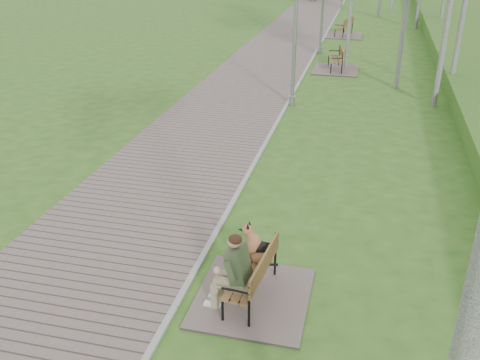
{
  "coord_description": "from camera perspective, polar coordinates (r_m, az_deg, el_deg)",
  "views": [
    {
      "loc": [
        2.5,
        -12.01,
        5.21
      ],
      "look_at": [
        0.4,
        -3.54,
        1.05
      ],
      "focal_mm": 40.0,
      "sensor_mm": 36.0,
      "label": 1
    }
  ],
  "objects": [
    {
      "name": "bench_third",
      "position": [
        29.3,
        11.0,
        15.25
      ],
      "size": [
        1.84,
        2.05,
        1.13
      ],
      "color": "#71625B",
      "rests_on": "ground"
    },
    {
      "name": "bench_main",
      "position": [
        8.19,
        0.71,
        -10.28
      ],
      "size": [
        1.71,
        1.9,
        1.49
      ],
      "color": "#71625B",
      "rests_on": "ground"
    },
    {
      "name": "ground",
      "position": [
        13.33,
        1.98,
        2.49
      ],
      "size": [
        120.0,
        120.0,
        0.0
      ],
      "primitive_type": "plane",
      "color": "#305D1B",
      "rests_on": "ground"
    },
    {
      "name": "lamp_post_near",
      "position": [
        16.82,
        5.92,
        15.9
      ],
      "size": [
        0.2,
        0.2,
        5.22
      ],
      "color": "gray",
      "rests_on": "ground"
    },
    {
      "name": "walkway",
      "position": [
        34.17,
        6.88,
        16.61
      ],
      "size": [
        3.5,
        67.0,
        0.04
      ],
      "primitive_type": "cube",
      "color": "#71625B",
      "rests_on": "ground"
    },
    {
      "name": "bench_second",
      "position": [
        21.98,
        10.1,
        11.96
      ],
      "size": [
        1.77,
        1.96,
        1.08
      ],
      "color": "#71625B",
      "rests_on": "ground"
    },
    {
      "name": "kerb",
      "position": [
        34.0,
        9.92,
        16.39
      ],
      "size": [
        0.1,
        67.0,
        0.05
      ],
      "primitive_type": "cube",
      "color": "#999993",
      "rests_on": "ground"
    }
  ]
}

